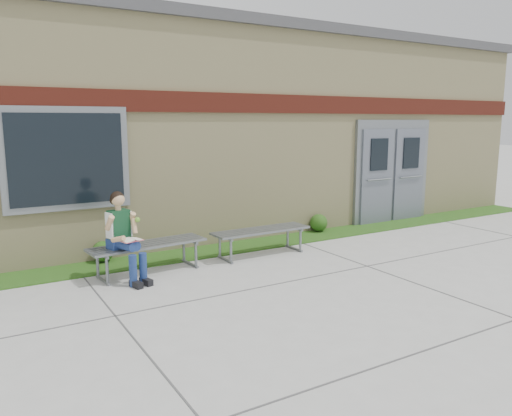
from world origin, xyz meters
TOP-DOWN VIEW (x-y plane):
  - ground at (0.00, 0.00)m, footprint 80.00×80.00m
  - grass_strip at (0.00, 2.60)m, footprint 16.00×0.80m
  - school_building at (-0.00, 5.99)m, footprint 16.20×6.22m
  - bench_left at (-2.10, 1.95)m, footprint 1.82×0.67m
  - bench_right at (-0.10, 1.95)m, footprint 1.75×0.51m
  - girl at (-2.50, 1.76)m, footprint 0.51×0.78m
  - shrub_mid at (-2.56, 2.85)m, footprint 0.34×0.34m
  - shrub_east at (1.85, 2.85)m, footprint 0.36×0.36m

SIDE VIEW (x-z plane):
  - ground at x=0.00m, z-range 0.00..0.00m
  - grass_strip at x=0.00m, z-range 0.00..0.02m
  - shrub_mid at x=-2.56m, z-range 0.02..0.36m
  - shrub_east at x=1.85m, z-range 0.02..0.38m
  - bench_right at x=-0.10m, z-range 0.12..0.58m
  - bench_left at x=-2.10m, z-range 0.13..0.59m
  - girl at x=-2.50m, z-range 0.04..1.33m
  - school_building at x=0.00m, z-range 0.00..4.20m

